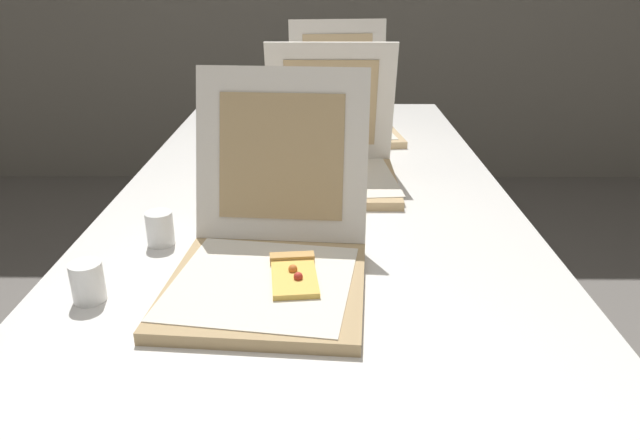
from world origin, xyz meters
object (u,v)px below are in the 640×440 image
at_px(pizza_box_back, 343,118).
at_px(cup_white_near_left, 88,282).
at_px(cup_white_near_center, 160,228).
at_px(table, 312,229).
at_px(pizza_box_middle, 331,164).
at_px(pizza_box_front, 270,255).

xyz_separation_m(pizza_box_back, cup_white_near_left, (-0.47, -1.11, -0.02)).
bearing_deg(cup_white_near_center, pizza_box_back, 65.62).
relative_size(table, pizza_box_back, 5.81).
xyz_separation_m(table, pizza_box_back, (0.09, 0.72, 0.09)).
xyz_separation_m(pizza_box_back, cup_white_near_center, (-0.40, -0.89, -0.02)).
bearing_deg(pizza_box_back, pizza_box_middle, -102.86).
xyz_separation_m(pizza_box_middle, cup_white_near_left, (-0.42, -0.60, -0.02)).
bearing_deg(cup_white_near_left, table, 46.23).
distance_m(table, cup_white_near_left, 0.55).
bearing_deg(cup_white_near_center, table, 28.54).
relative_size(pizza_box_front, pizza_box_middle, 1.31).
relative_size(table, cup_white_near_left, 33.52).
height_order(table, pizza_box_back, pizza_box_back).
bearing_deg(pizza_box_back, pizza_box_front, -106.38).
distance_m(table, pizza_box_front, 0.34).
height_order(pizza_box_front, cup_white_near_center, pizza_box_front).
bearing_deg(pizza_box_back, cup_white_near_center, -121.84).
xyz_separation_m(pizza_box_front, pizza_box_middle, (0.11, 0.53, 0.00)).
bearing_deg(pizza_box_middle, pizza_box_front, -102.22).
relative_size(pizza_box_middle, cup_white_near_left, 4.99).
distance_m(pizza_box_front, cup_white_near_center, 0.28).
bearing_deg(pizza_box_front, cup_white_near_center, 152.63).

